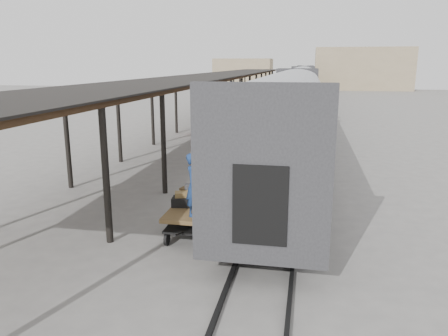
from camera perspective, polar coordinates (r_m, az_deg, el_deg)
ground at (r=14.51m, az=-6.38°, el=-6.90°), size 160.00×160.00×0.00m
train at (r=46.83m, az=9.95°, el=10.45°), size 3.45×76.01×4.01m
canopy at (r=37.74m, az=-0.58°, el=11.95°), size 4.90×64.30×4.15m
rails at (r=47.24m, az=9.84°, el=7.27°), size 1.54×150.00×0.12m
building_far at (r=91.50m, az=17.56°, el=12.26°), size 18.00×10.00×8.00m
building_left at (r=96.03m, az=2.55°, el=12.29°), size 12.00×8.00×6.00m
baggage_cart at (r=13.18m, az=-4.16°, el=-5.99°), size 1.25×2.40×0.86m
suitcase_stack at (r=13.39m, az=-4.20°, el=-3.86°), size 1.22×1.11×0.57m
luggage_tug at (r=31.94m, az=-2.48°, el=5.54°), size 1.07×1.59×1.34m
porter at (r=12.19m, az=-3.91°, el=-2.18°), size 0.52×0.70×1.78m
pedestrian at (r=29.46m, az=-2.75°, el=5.20°), size 1.00×0.71×1.57m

